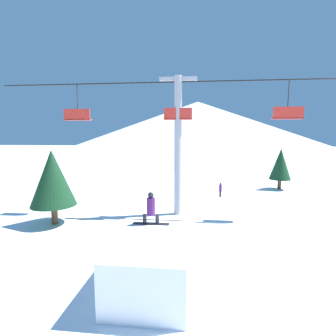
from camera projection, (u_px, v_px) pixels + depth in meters
The scene contains 8 objects.
ground_plane at pixel (194, 276), 9.93m from camera, with size 220.00×220.00×0.00m, color white.
mountain_ridge at pixel (197, 127), 78.44m from camera, with size 83.01×83.01×14.88m.
snow_ramp at pixel (152, 263), 9.13m from camera, with size 2.57×3.96×1.80m.
snowboarder at pixel (151, 209), 10.36m from camera, with size 1.46×0.33×1.30m.
chairlift at pixel (178, 135), 17.03m from camera, with size 23.86×0.48×9.05m.
pine_tree_near at pixel (52, 178), 15.40m from camera, with size 2.63×2.63×4.46m.
pine_tree_far at pixel (280, 164), 25.32m from camera, with size 2.03×2.03×4.01m.
distant_skier at pixel (220, 189), 22.44m from camera, with size 0.24×0.24×1.23m.
Camera 1 is at (0.04, -9.37, 5.36)m, focal length 28.00 mm.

